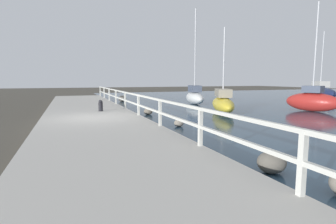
# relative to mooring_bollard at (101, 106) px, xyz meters

# --- Properties ---
(ground_plane) EXTENTS (120.00, 120.00, 0.00)m
(ground_plane) POSITION_rel_mooring_bollard_xyz_m (-0.63, -2.42, -0.67)
(ground_plane) COLOR #4C473D
(dock_walkway) EXTENTS (4.57, 36.00, 0.35)m
(dock_walkway) POSITION_rel_mooring_bollard_xyz_m (-0.63, -2.42, -0.49)
(dock_walkway) COLOR beige
(dock_walkway) RESTS_ON ground
(railing) EXTENTS (0.10, 32.50, 1.03)m
(railing) POSITION_rel_mooring_bollard_xyz_m (1.55, -2.42, 0.39)
(railing) COLOR silver
(railing) RESTS_ON dock_walkway
(boulder_water_edge) EXTENTS (0.78, 0.71, 0.59)m
(boulder_water_edge) POSITION_rel_mooring_bollard_xyz_m (3.21, 10.10, -0.37)
(boulder_water_edge) COLOR #666056
(boulder_water_edge) RESTS_ON ground
(boulder_mid_strip) EXTENTS (0.67, 0.60, 0.50)m
(boulder_mid_strip) POSITION_rel_mooring_bollard_xyz_m (2.55, -10.46, -0.41)
(boulder_mid_strip) COLOR #666056
(boulder_mid_strip) RESTS_ON ground
(boulder_near_dock) EXTENTS (0.54, 0.48, 0.40)m
(boulder_near_dock) POSITION_rel_mooring_bollard_xyz_m (2.79, 0.07, -0.46)
(boulder_near_dock) COLOR slate
(boulder_near_dock) RESTS_ON ground
(boulder_upstream) EXTENTS (0.45, 0.40, 0.34)m
(boulder_upstream) POSITION_rel_mooring_bollard_xyz_m (2.92, -4.31, -0.50)
(boulder_upstream) COLOR gray
(boulder_upstream) RESTS_ON ground
(mooring_bollard) EXTENTS (0.24, 0.24, 0.63)m
(mooring_bollard) POSITION_rel_mooring_bollard_xyz_m (0.00, 0.00, 0.00)
(mooring_bollard) COLOR black
(mooring_bollard) RESTS_ON dock_walkway
(sailboat_red) EXTENTS (2.43, 3.60, 7.03)m
(sailboat_red) POSITION_rel_mooring_bollard_xyz_m (13.45, -2.23, 0.06)
(sailboat_red) COLOR red
(sailboat_red) RESTS_ON water_surface
(sailboat_navy) EXTENTS (3.82, 5.98, 7.20)m
(sailboat_navy) POSITION_rel_mooring_bollard_xyz_m (24.04, 5.79, 0.09)
(sailboat_navy) COLOR #192347
(sailboat_navy) RESTS_ON water_surface
(sailboat_white) EXTENTS (2.11, 4.41, 7.98)m
(sailboat_white) POSITION_rel_mooring_bollard_xyz_m (8.54, 5.31, 0.01)
(sailboat_white) COLOR white
(sailboat_white) RESTS_ON water_surface
(sailboat_yellow) EXTENTS (3.01, 4.78, 5.35)m
(sailboat_yellow) POSITION_rel_mooring_bollard_xyz_m (7.60, -0.58, -0.05)
(sailboat_yellow) COLOR gold
(sailboat_yellow) RESTS_ON water_surface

